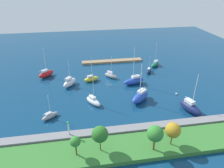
{
  "coord_description": "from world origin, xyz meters",
  "views": [
    {
      "loc": [
        10.5,
        70.62,
        35.14
      ],
      "look_at": [
        0.0,
        7.55,
        1.5
      ],
      "focal_mm": 33.11,
      "sensor_mm": 36.0,
      "label": 1
    }
  ],
  "objects": [
    {
      "name": "sailboat_navy_far_south",
      "position": [
        -16.92,
        -2.68,
        0.9
      ],
      "size": [
        3.69,
        5.03,
        6.98
      ],
      "rotation": [
        0.0,
        0.0,
        4.22
      ],
      "color": "#141E4C",
      "rests_on": "water"
    },
    {
      "name": "park_tree_west",
      "position": [
        -8.48,
        38.02,
        5.12
      ],
      "size": [
        3.44,
        3.44,
        5.75
      ],
      "color": "brown",
      "rests_on": "shoreline_park"
    },
    {
      "name": "sailboat_white_along_channel",
      "position": [
        7.38,
        16.94,
        1.11
      ],
      "size": [
        5.14,
        6.26,
        10.44
      ],
      "rotation": [
        0.0,
        0.0,
        2.16
      ],
      "color": "white",
      "rests_on": "water"
    },
    {
      "name": "shoreline_park",
      "position": [
        0.0,
        37.1,
        0.55
      ],
      "size": [
        59.77,
        8.34,
        1.1
      ],
      "primitive_type": "cube",
      "color": "#387A33",
      "rests_on": "ground"
    },
    {
      "name": "sailboat_gray_outer_mooring",
      "position": [
        -0.87,
        -0.29,
        1.08
      ],
      "size": [
        5.3,
        5.13,
        8.83
      ],
      "rotation": [
        0.0,
        0.0,
        2.39
      ],
      "color": "gray",
      "rests_on": "water"
    },
    {
      "name": "sailboat_navy_lone_south",
      "position": [
        -19.9,
        25.5,
        1.51
      ],
      "size": [
        5.05,
        8.12,
        12.13
      ],
      "rotation": [
        0.0,
        0.0,
        1.91
      ],
      "color": "#141E4C",
      "rests_on": "water"
    },
    {
      "name": "sailboat_red_inner_mooring",
      "position": [
        23.82,
        -5.39,
        1.35
      ],
      "size": [
        6.27,
        5.96,
        11.54
      ],
      "rotation": [
        0.0,
        0.0,
        3.88
      ],
      "color": "red",
      "rests_on": "water"
    },
    {
      "name": "sailboat_yellow_west_end",
      "position": [
        6.76,
        1.23,
        1.03
      ],
      "size": [
        5.98,
        3.58,
        10.02
      ],
      "rotation": [
        0.0,
        0.0,
        3.44
      ],
      "color": "yellow",
      "rests_on": "water"
    },
    {
      "name": "park_tree_center",
      "position": [
        -4.04,
        38.92,
        5.55
      ],
      "size": [
        3.57,
        3.57,
        6.27
      ],
      "color": "brown",
      "rests_on": "shoreline_park"
    },
    {
      "name": "park_tree_east",
      "position": [
        7.52,
        37.18,
        5.57
      ],
      "size": [
        3.58,
        3.58,
        6.27
      ],
      "color": "brown",
      "rests_on": "shoreline_park"
    },
    {
      "name": "sailboat_green_mid_basin",
      "position": [
        -21.77,
        -8.73,
        1.02
      ],
      "size": [
        5.76,
        5.73,
        11.11
      ],
      "rotation": [
        0.0,
        0.0,
        0.78
      ],
      "color": "#19724C",
      "rests_on": "water"
    },
    {
      "name": "pier_dock",
      "position": [
        -4.06,
        -16.52,
        0.44
      ],
      "size": [
        27.36,
        3.15,
        0.89
      ],
      "primitive_type": "cube",
      "color": "#997A56",
      "rests_on": "ground"
    },
    {
      "name": "sailboat_blue_near_pier",
      "position": [
        -7.29,
        17.65,
        1.64
      ],
      "size": [
        7.83,
        7.31,
        12.74
      ],
      "rotation": [
        0.0,
        0.0,
        0.71
      ],
      "color": "#2347B2",
      "rests_on": "water"
    },
    {
      "name": "sailboat_white_off_beacon",
      "position": [
        14.67,
        3.69,
        1.44
      ],
      "size": [
        5.66,
        6.59,
        10.12
      ],
      "rotation": [
        0.0,
        0.0,
        4.08
      ],
      "color": "white",
      "rests_on": "water"
    },
    {
      "name": "harbor_beacon",
      "position": [
        14.35,
        31.3,
        3.64
      ],
      "size": [
        0.56,
        0.56,
        3.73
      ],
      "color": "silver",
      "rests_on": "breakwater"
    },
    {
      "name": "park_tree_mideast",
      "position": [
        12.72,
        37.68,
        4.75
      ],
      "size": [
        2.27,
        2.27,
        4.85
      ],
      "color": "brown",
      "rests_on": "shoreline_park"
    },
    {
      "name": "sailboat_gray_east_end",
      "position": [
        19.8,
        22.1,
        0.83
      ],
      "size": [
        4.95,
        4.24,
        7.26
      ],
      "rotation": [
        0.0,
        0.0,
        3.78
      ],
      "color": "gray",
      "rests_on": "water"
    },
    {
      "name": "water",
      "position": [
        0.0,
        0.0,
        0.0
      ],
      "size": [
        160.0,
        160.0,
        0.0
      ],
      "primitive_type": "plane",
      "color": "navy",
      "rests_on": "ground"
    },
    {
      "name": "breakwater",
      "position": [
        0.0,
        31.3,
        0.74
      ],
      "size": [
        72.98,
        2.51,
        1.49
      ],
      "primitive_type": "cube",
      "color": "gray",
      "rests_on": "ground"
    },
    {
      "name": "mooring_buoy_white",
      "position": [
        -20.38,
        15.79,
        0.32
      ],
      "size": [
        0.65,
        0.65,
        0.65
      ],
      "primitive_type": "sphere",
      "color": "white",
      "rests_on": "water"
    },
    {
      "name": "sailboat_blue_by_breakwater",
      "position": [
        -8.33,
        6.03,
        1.39
      ],
      "size": [
        8.31,
        4.34,
        14.03
      ],
      "rotation": [
        0.0,
        0.0,
        0.25
      ],
      "color": "#2347B2",
      "rests_on": "water"
    }
  ]
}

